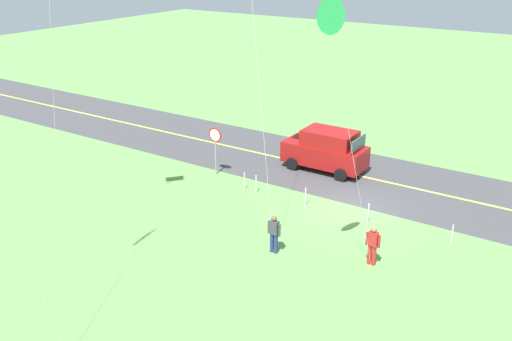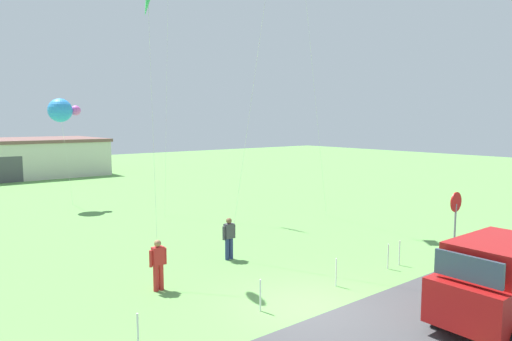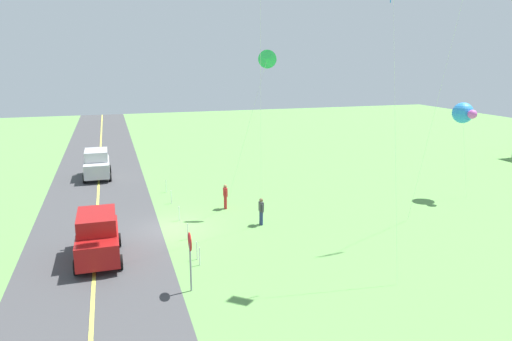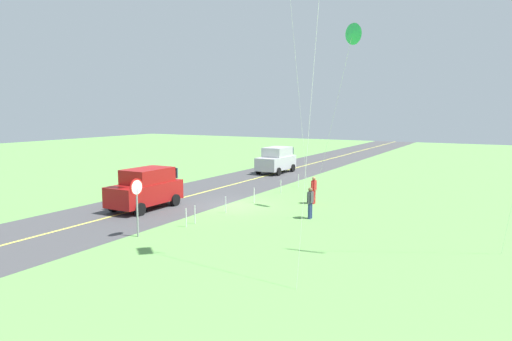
{
  "view_description": "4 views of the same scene",
  "coord_description": "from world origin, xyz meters",
  "px_view_note": "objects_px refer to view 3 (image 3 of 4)",
  "views": [
    {
      "loc": [
        -9.13,
        21.77,
        11.38
      ],
      "look_at": [
        2.13,
        4.52,
        3.0
      ],
      "focal_mm": 39.5,
      "sensor_mm": 36.0,
      "label": 1
    },
    {
      "loc": [
        -9.02,
        -8.84,
        5.24
      ],
      "look_at": [
        1.51,
        4.28,
        3.42
      ],
      "focal_mm": 32.6,
      "sensor_mm": 36.0,
      "label": 2
    },
    {
      "loc": [
        25.54,
        -2.87,
        9.38
      ],
      "look_at": [
        2.03,
        4.47,
        3.54
      ],
      "focal_mm": 33.09,
      "sensor_mm": 36.0,
      "label": 3
    },
    {
      "loc": [
        22.18,
        13.88,
        5.46
      ],
      "look_at": [
        3.4,
        3.4,
        2.64
      ],
      "focal_mm": 32.34,
      "sensor_mm": 36.0,
      "label": 4
    }
  ],
  "objects_px": {
    "person_adult_companion": "(261,210)",
    "kite_red_low": "(267,60)",
    "car_parked_west_far": "(97,164)",
    "person_adult_near": "(225,196)",
    "stop_sign": "(190,250)",
    "car_suv_foreground": "(98,236)",
    "kite_pink_drift": "(463,113)"
  },
  "relations": [
    {
      "from": "person_adult_near",
      "to": "car_parked_west_far",
      "type": "bearing_deg",
      "value": 138.08
    },
    {
      "from": "car_suv_foreground",
      "to": "kite_red_low",
      "type": "distance_m",
      "value": 13.81
    },
    {
      "from": "car_suv_foreground",
      "to": "kite_pink_drift",
      "type": "relative_size",
      "value": 0.67
    },
    {
      "from": "kite_red_low",
      "to": "kite_pink_drift",
      "type": "bearing_deg",
      "value": 86.11
    },
    {
      "from": "car_parked_west_far",
      "to": "kite_red_low",
      "type": "bearing_deg",
      "value": 40.72
    },
    {
      "from": "car_parked_west_far",
      "to": "person_adult_near",
      "type": "xyz_separation_m",
      "value": [
        11.0,
        7.96,
        -0.29
      ]
    },
    {
      "from": "car_parked_west_far",
      "to": "kite_red_low",
      "type": "height_order",
      "value": "kite_red_low"
    },
    {
      "from": "stop_sign",
      "to": "car_suv_foreground",
      "type": "bearing_deg",
      "value": -141.0
    },
    {
      "from": "kite_pink_drift",
      "to": "car_suv_foreground",
      "type": "bearing_deg",
      "value": -80.94
    },
    {
      "from": "person_adult_companion",
      "to": "kite_pink_drift",
      "type": "bearing_deg",
      "value": 86.63
    },
    {
      "from": "kite_red_low",
      "to": "person_adult_near",
      "type": "bearing_deg",
      "value": -113.69
    },
    {
      "from": "person_adult_near",
      "to": "kite_pink_drift",
      "type": "xyz_separation_m",
      "value": [
        1.99,
        16.13,
        4.96
      ]
    },
    {
      "from": "car_parked_west_far",
      "to": "person_adult_near",
      "type": "relative_size",
      "value": 2.75
    },
    {
      "from": "car_suv_foreground",
      "to": "stop_sign",
      "type": "distance_m",
      "value": 5.9
    },
    {
      "from": "car_suv_foreground",
      "to": "car_parked_west_far",
      "type": "relative_size",
      "value": 1.0
    },
    {
      "from": "kite_red_low",
      "to": "car_parked_west_far",
      "type": "bearing_deg",
      "value": -139.28
    },
    {
      "from": "stop_sign",
      "to": "kite_red_low",
      "type": "height_order",
      "value": "kite_red_low"
    },
    {
      "from": "car_suv_foreground",
      "to": "person_adult_near",
      "type": "distance_m",
      "value": 9.61
    },
    {
      "from": "stop_sign",
      "to": "person_adult_near",
      "type": "relative_size",
      "value": 1.6
    },
    {
      "from": "stop_sign",
      "to": "kite_red_low",
      "type": "distance_m",
      "value": 13.55
    },
    {
      "from": "stop_sign",
      "to": "kite_red_low",
      "type": "xyz_separation_m",
      "value": [
        -9.29,
        6.39,
        7.53
      ]
    },
    {
      "from": "kite_pink_drift",
      "to": "person_adult_companion",
      "type": "bearing_deg",
      "value": -83.94
    },
    {
      "from": "car_parked_west_far",
      "to": "person_adult_near",
      "type": "bearing_deg",
      "value": 35.91
    },
    {
      "from": "car_parked_west_far",
      "to": "stop_sign",
      "type": "xyz_separation_m",
      "value": [
        21.34,
        3.99,
        0.65
      ]
    },
    {
      "from": "stop_sign",
      "to": "person_adult_near",
      "type": "xyz_separation_m",
      "value": [
        -10.34,
        3.98,
        -0.94
      ]
    },
    {
      "from": "person_adult_near",
      "to": "kite_pink_drift",
      "type": "relative_size",
      "value": 0.25
    },
    {
      "from": "stop_sign",
      "to": "person_adult_companion",
      "type": "bearing_deg",
      "value": 142.29
    },
    {
      "from": "stop_sign",
      "to": "kite_pink_drift",
      "type": "distance_m",
      "value": 22.14
    },
    {
      "from": "person_adult_companion",
      "to": "kite_red_low",
      "type": "relative_size",
      "value": 0.16
    },
    {
      "from": "person_adult_companion",
      "to": "kite_pink_drift",
      "type": "relative_size",
      "value": 0.25
    },
    {
      "from": "stop_sign",
      "to": "person_adult_companion",
      "type": "relative_size",
      "value": 1.6
    },
    {
      "from": "person_adult_near",
      "to": "person_adult_companion",
      "type": "xyz_separation_m",
      "value": [
        3.57,
        1.26,
        0.0
      ]
    }
  ]
}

